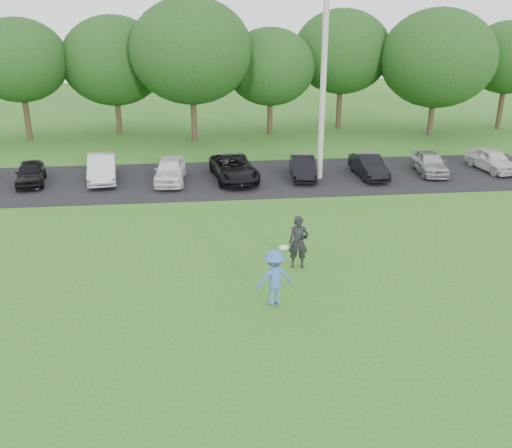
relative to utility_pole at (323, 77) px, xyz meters
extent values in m
plane|color=#29691E|center=(-4.17, -12.65, -4.97)|extent=(100.00, 100.00, 0.00)
cube|color=black|center=(-4.17, 0.35, -4.96)|extent=(32.00, 6.50, 0.03)
cylinder|color=#B0B0AB|center=(0.00, 0.00, 0.00)|extent=(0.28, 0.28, 9.95)
imported|color=#3E6AAE|center=(-3.97, -12.32, -4.11)|extent=(1.23, 0.89, 1.72)
cylinder|color=white|center=(-3.73, -12.39, -3.13)|extent=(0.27, 0.27, 0.06)
imported|color=black|center=(-2.84, -9.93, -4.07)|extent=(0.71, 0.53, 1.80)
cube|color=black|center=(-2.66, -10.11, -3.81)|extent=(0.15, 0.12, 0.10)
imported|color=black|center=(-14.13, 0.58, -4.40)|extent=(1.78, 3.33, 1.08)
imported|color=silver|center=(-10.75, 0.74, -4.33)|extent=(1.75, 3.87, 1.23)
imported|color=silver|center=(-7.41, 0.12, -4.35)|extent=(1.57, 3.57, 1.20)
imported|color=black|center=(-4.27, 0.19, -4.36)|extent=(2.48, 4.43, 1.17)
imported|color=black|center=(-0.82, 0.20, -4.40)|extent=(1.45, 3.39, 1.09)
imported|color=black|center=(2.52, -0.02, -4.40)|extent=(1.33, 3.38, 1.10)
imported|color=#A2A4A9|center=(5.80, 0.27, -4.38)|extent=(1.63, 3.40, 1.12)
imported|color=silver|center=(9.26, 0.44, -4.38)|extent=(1.81, 3.46, 1.12)
cylinder|color=#38281C|center=(-16.67, 10.35, -3.62)|extent=(0.36, 0.36, 2.70)
ellipsoid|color=#214C19|center=(-16.67, 10.35, -0.05)|extent=(5.94, 5.94, 5.05)
cylinder|color=#38281C|center=(-11.17, 11.75, -3.87)|extent=(0.36, 0.36, 2.20)
ellipsoid|color=#214C19|center=(-11.17, 11.75, -0.27)|extent=(6.68, 6.68, 5.68)
cylinder|color=#38281C|center=(-6.17, 8.95, -3.62)|extent=(0.36, 0.36, 2.70)
ellipsoid|color=#214C19|center=(-6.17, 8.95, 0.51)|extent=(7.42, 7.42, 6.31)
cylinder|color=#38281C|center=(-1.17, 10.35, -3.87)|extent=(0.36, 0.36, 2.20)
ellipsoid|color=#214C19|center=(-1.17, 10.35, -0.61)|extent=(5.76, 5.76, 4.90)
cylinder|color=#38281C|center=(3.83, 11.75, -3.62)|extent=(0.36, 0.36, 2.70)
ellipsoid|color=#214C19|center=(3.83, 11.75, 0.16)|extent=(6.50, 6.50, 5.53)
cylinder|color=#38281C|center=(9.33, 8.95, -3.87)|extent=(0.36, 0.36, 2.20)
ellipsoid|color=#214C19|center=(9.33, 8.95, -0.06)|extent=(7.24, 7.24, 6.15)
cylinder|color=#38281C|center=(14.83, 10.35, -3.62)|extent=(0.36, 0.36, 2.70)
ellipsoid|color=#214C19|center=(14.83, 10.35, -0.18)|extent=(5.58, 5.58, 4.74)
camera|label=1|loc=(-6.07, -26.99, 3.41)|focal=40.00mm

